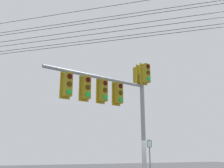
{
  "coord_description": "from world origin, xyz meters",
  "views": [
    {
      "loc": [
        -4.49,
        -9.34,
        2.07
      ],
      "look_at": [
        -1.03,
        0.39,
        4.84
      ],
      "focal_mm": 39.69,
      "sensor_mm": 36.0,
      "label": 1
    }
  ],
  "objects": [
    {
      "name": "signal_mast_assembly",
      "position": [
        -0.7,
        0.51,
        4.38
      ],
      "size": [
        4.98,
        1.98,
        6.1
      ],
      "color": "gray",
      "rests_on": "ground"
    },
    {
      "name": "overhead_wire_span",
      "position": [
        1.45,
        0.36,
        8.44
      ],
      "size": [
        17.42,
        12.06,
        2.19
      ],
      "color": "black"
    },
    {
      "name": "route_sign_primary",
      "position": [
        2.17,
        3.23,
        1.57
      ],
      "size": [
        0.25,
        0.17,
        2.65
      ],
      "color": "slate",
      "rests_on": "ground"
    }
  ]
}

